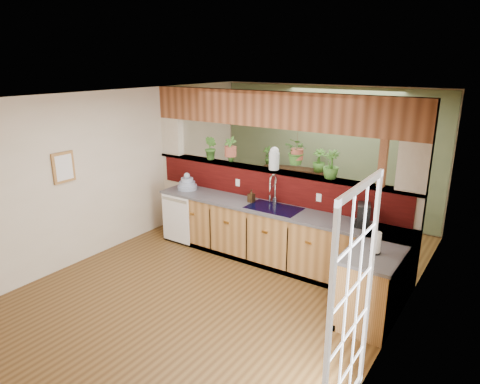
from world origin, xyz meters
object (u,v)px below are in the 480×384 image
Objects in this scene: shelving_console at (294,189)px; paper_towel at (376,243)px; faucet at (273,188)px; dish_stack at (187,184)px; glass_jar at (274,158)px; soap_dispenser at (251,196)px; coffee_maker at (363,216)px.

paper_towel is at bearing -62.11° from shelving_console.
dish_stack is at bearing -175.57° from faucet.
shelving_console is at bearing 108.29° from faucet.
paper_towel is 0.21× the size of shelving_console.
dish_stack is 0.25× the size of shelving_console.
shelving_console is (-0.70, 2.12, -0.66)m from faucet.
dish_stack is 1.22× the size of paper_towel.
faucet is 1.34× the size of glass_jar.
paper_towel is at bearing -19.49° from soap_dispenser.
coffee_maker is 0.86m from paper_towel.
coffee_maker reaches higher than soap_dispenser.
dish_stack is 3.09m from coffee_maker.
shelving_console is at bearing 67.37° from dish_stack.
coffee_maker is at bearing 0.13° from dish_stack.
coffee_maker reaches higher than shelving_console.
faucet is 2.06m from paper_towel.
faucet is 1.46m from coffee_maker.
faucet reaches higher than paper_towel.
shelving_console is (-0.36, 2.22, -0.50)m from soap_dispenser.
coffee_maker reaches higher than paper_towel.
paper_towel reaches higher than soap_dispenser.
paper_towel is 0.76× the size of glass_jar.
faucet is at bearing -84.29° from shelving_console.
glass_jar reaches higher than shelving_console.
paper_towel is (3.50, -0.75, 0.03)m from dish_stack.
coffee_maker is 0.23× the size of shelving_console.
glass_jar is at bearing 148.21° from coffee_maker.
soap_dispenser is 1.79m from coffee_maker.
paper_towel reaches higher than shelving_console.
paper_towel is (0.41, -0.76, -0.01)m from coffee_maker.
dish_stack reaches higher than paper_towel.
paper_towel is at bearing -12.16° from dish_stack.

